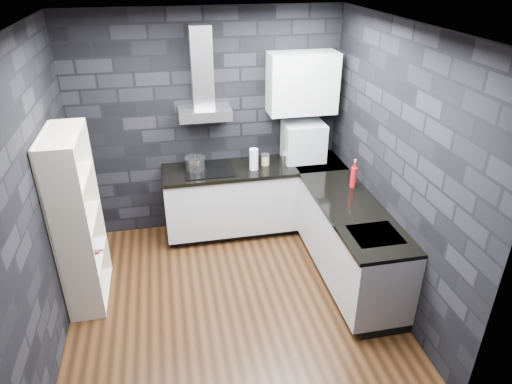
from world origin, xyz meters
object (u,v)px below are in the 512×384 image
object	(u,v)px
pot	(195,164)
fruit_bowl	(76,221)
red_bottle	(354,177)
glass_vase	(254,159)
bookshelf	(78,221)
utensil_crock	(285,159)
appliance_garage	(303,142)
storage_jar	(265,160)

from	to	relation	value
pot	fruit_bowl	distance (m)	1.58
red_bottle	glass_vase	bearing A→B (deg)	145.47
glass_vase	bookshelf	bearing A→B (deg)	-156.40
red_bottle	utensil_crock	bearing A→B (deg)	127.81
glass_vase	utensil_crock	size ratio (longest dim) A/B	2.09
utensil_crock	bookshelf	world-z (taller)	bookshelf
glass_vase	appliance_garage	size ratio (longest dim) A/B	0.52
utensil_crock	bookshelf	xyz separation A→B (m)	(-2.30, -0.90, -0.06)
utensil_crock	appliance_garage	distance (m)	0.32
glass_vase	utensil_crock	world-z (taller)	glass_vase
red_bottle	fruit_bowl	world-z (taller)	red_bottle
pot	utensil_crock	xyz separation A→B (m)	(1.09, -0.04, -0.02)
bookshelf	pot	bearing A→B (deg)	41.97
storage_jar	fruit_bowl	distance (m)	2.28
appliance_garage	pot	bearing A→B (deg)	-177.69
storage_jar	red_bottle	world-z (taller)	red_bottle
utensil_crock	appliance_garage	size ratio (longest dim) A/B	0.25
glass_vase	bookshelf	xyz separation A→B (m)	(-1.90, -0.83, -0.13)
red_bottle	bookshelf	size ratio (longest dim) A/B	0.13
glass_vase	storage_jar	distance (m)	0.20
appliance_garage	storage_jar	bearing A→B (deg)	-172.19
glass_vase	storage_jar	xyz separation A→B (m)	(0.16, 0.10, -0.07)
pot	bookshelf	bearing A→B (deg)	-142.21
storage_jar	appliance_garage	size ratio (longest dim) A/B	0.25
glass_vase	red_bottle	bearing A→B (deg)	-34.53
glass_vase	red_bottle	distance (m)	1.19
glass_vase	fruit_bowl	xyz separation A→B (m)	(-1.90, -0.89, -0.09)
appliance_garage	red_bottle	size ratio (longest dim) A/B	2.14
bookshelf	fruit_bowl	distance (m)	0.07
utensil_crock	bookshelf	distance (m)	2.47
storage_jar	bookshelf	distance (m)	2.26
pot	storage_jar	xyz separation A→B (m)	(0.85, -0.02, -0.02)
storage_jar	red_bottle	size ratio (longest dim) A/B	0.52
fruit_bowl	glass_vase	bearing A→B (deg)	25.07
storage_jar	utensil_crock	world-z (taller)	utensil_crock
pot	storage_jar	world-z (taller)	pot
glass_vase	fruit_bowl	bearing A→B (deg)	-154.93
glass_vase	utensil_crock	xyz separation A→B (m)	(0.40, 0.07, -0.07)
bookshelf	fruit_bowl	bearing A→B (deg)	-85.82
glass_vase	utensil_crock	bearing A→B (deg)	9.63
pot	appliance_garage	size ratio (longest dim) A/B	0.47
glass_vase	fruit_bowl	world-z (taller)	glass_vase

